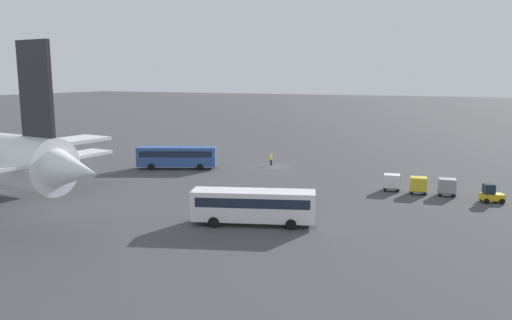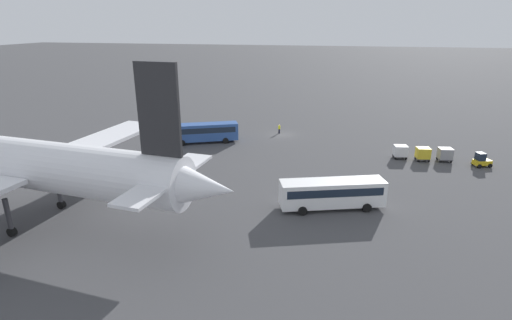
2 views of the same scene
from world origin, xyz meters
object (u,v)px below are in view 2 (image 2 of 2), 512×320
shuttle_bus_far (332,192)px  baggage_tug (481,160)px  shuttle_bus_near (203,131)px  worker_person (279,129)px  cargo_cart_white (400,151)px  cargo_cart_yellow (423,153)px  cargo_cart_grey (445,154)px  airplane (17,163)px

shuttle_bus_far → baggage_tug: (-20.60, -18.74, -1.03)m
shuttle_bus_near → worker_person: shuttle_bus_near is taller
shuttle_bus_near → worker_person: 14.87m
shuttle_bus_far → cargo_cart_white: (-9.49, -19.96, -0.78)m
shuttle_bus_near → cargo_cart_white: 32.51m
shuttle_bus_near → shuttle_bus_far: shuttle_bus_near is taller
cargo_cart_white → shuttle_bus_near: bearing=-2.6°
shuttle_bus_near → cargo_cart_yellow: shuttle_bus_near is taller
worker_person → baggage_tug: bearing=159.9°
cargo_cart_yellow → baggage_tug: bearing=174.2°
shuttle_bus_far → cargo_cart_white: bearing=-134.3°
shuttle_bus_near → cargo_cart_grey: bearing=154.0°
airplane → baggage_tug: (-51.98, -28.65, -5.42)m
cargo_cart_white → worker_person: bearing=-26.7°
cargo_cart_yellow → cargo_cart_white: same height
shuttle_bus_near → cargo_cart_white: bearing=153.5°
shuttle_bus_far → cargo_cart_white: 22.12m
airplane → cargo_cart_grey: size_ratio=21.42×
cargo_cart_grey → cargo_cart_white: bearing=0.3°
cargo_cart_grey → shuttle_bus_far: bearing=51.5°
baggage_tug → cargo_cart_white: baggage_tug is taller
baggage_tug → cargo_cart_grey: size_ratio=1.21×
shuttle_bus_far → cargo_cart_grey: (-15.89, -19.99, -0.78)m
shuttle_bus_near → baggage_tug: 43.67m
airplane → shuttle_bus_far: bearing=-156.9°
cargo_cart_grey → airplane: bearing=32.3°
worker_person → cargo_cart_white: size_ratio=0.78×
worker_person → cargo_cart_yellow: bearing=155.6°
airplane → cargo_cart_grey: (-47.28, -29.90, -5.17)m
baggage_tug → cargo_cart_yellow: bearing=-26.7°
cargo_cart_yellow → worker_person: bearing=-24.4°
baggage_tug → cargo_cart_white: bearing=-27.2°
airplane → worker_person: 45.40m
shuttle_bus_near → cargo_cart_yellow: 35.73m
shuttle_bus_far → cargo_cart_white: size_ratio=5.33×
cargo_cart_grey → baggage_tug: bearing=165.1°
shuttle_bus_far → cargo_cart_yellow: bearing=-141.9°
shuttle_bus_near → airplane: bearing=51.1°
airplane → shuttle_bus_near: 32.76m
baggage_tug → cargo_cart_white: 11.17m
cargo_cart_yellow → cargo_cart_grey: bearing=-171.9°
shuttle_bus_far → cargo_cart_yellow: 23.31m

